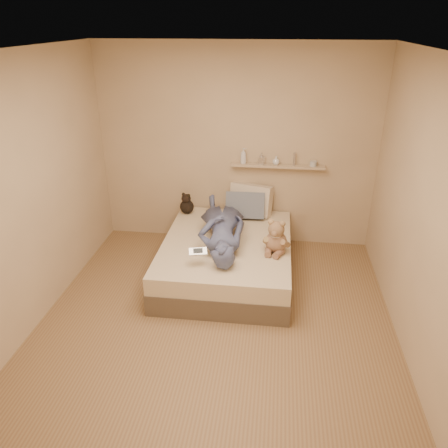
# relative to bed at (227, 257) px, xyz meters

# --- Properties ---
(room) EXTENTS (3.80, 3.80, 3.80)m
(room) POSITION_rel_bed_xyz_m (0.00, -0.93, 1.08)
(room) COLOR olive
(room) RESTS_ON ground
(bed) EXTENTS (1.50, 1.90, 0.45)m
(bed) POSITION_rel_bed_xyz_m (0.00, 0.00, 0.00)
(bed) COLOR brown
(bed) RESTS_ON floor
(game_console) EXTENTS (0.20, 0.12, 0.06)m
(game_console) POSITION_rel_bed_xyz_m (-0.24, -0.59, 0.39)
(game_console) COLOR silver
(game_console) RESTS_ON bed
(teddy_bear) EXTENTS (0.32, 0.33, 0.40)m
(teddy_bear) POSITION_rel_bed_xyz_m (0.57, -0.21, 0.39)
(teddy_bear) COLOR #966A52
(teddy_bear) RESTS_ON bed
(dark_plush) EXTENTS (0.19, 0.19, 0.29)m
(dark_plush) POSITION_rel_bed_xyz_m (-0.63, 0.73, 0.35)
(dark_plush) COLOR black
(dark_plush) RESTS_ON bed
(pillow_cream) EXTENTS (0.59, 0.38, 0.42)m
(pillow_cream) POSITION_rel_bed_xyz_m (0.22, 0.83, 0.43)
(pillow_cream) COLOR beige
(pillow_cream) RESTS_ON bed
(pillow_grey) EXTENTS (0.51, 0.28, 0.37)m
(pillow_grey) POSITION_rel_bed_xyz_m (0.16, 0.69, 0.40)
(pillow_grey) COLOR slate
(pillow_grey) RESTS_ON bed
(person) EXTENTS (0.74, 1.55, 0.36)m
(person) POSITION_rel_bed_xyz_m (-0.06, 0.01, 0.40)
(person) COLOR #4F5A7D
(person) RESTS_ON bed
(wall_shelf) EXTENTS (1.20, 0.12, 0.03)m
(wall_shelf) POSITION_rel_bed_xyz_m (0.55, 0.91, 0.88)
(wall_shelf) COLOR tan
(wall_shelf) RESTS_ON wall_back
(shelf_bottles) EXTENTS (0.98, 0.10, 0.20)m
(shelf_bottles) POSITION_rel_bed_xyz_m (0.42, 0.91, 0.97)
(shelf_bottles) COLOR silver
(shelf_bottles) RESTS_ON wall_shelf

